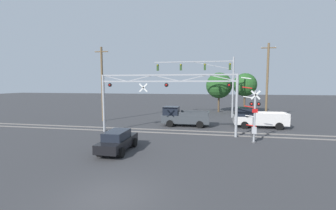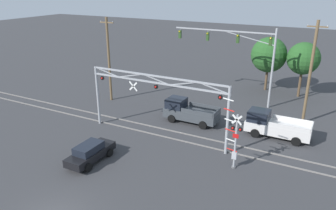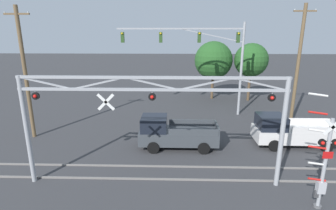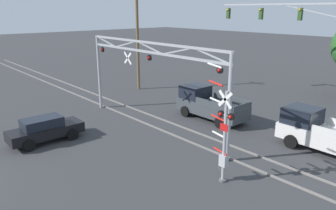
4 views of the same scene
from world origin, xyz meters
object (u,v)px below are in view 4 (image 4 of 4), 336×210
traffic_signal_span (311,31)px  pickup_truck_lead (208,104)px  crossing_signal_mast (223,138)px  crossing_gantry (149,68)px  sedan_waiting (45,129)px  pickup_truck_following (325,133)px  utility_pole_left (138,39)px

traffic_signal_span → pickup_truck_lead: 9.91m
crossing_signal_mast → traffic_signal_span: bearing=103.5°
crossing_gantry → sedan_waiting: 7.46m
pickup_truck_following → pickup_truck_lead: bearing=-176.1°
pickup_truck_lead → sedan_waiting: (-3.43, -10.83, -0.26)m
sedan_waiting → utility_pole_left: (-7.45, 12.44, 4.19)m
crossing_signal_mast → crossing_gantry: bearing=166.8°
crossing_signal_mast → pickup_truck_following: (1.59, 7.00, -1.09)m
crossing_gantry → crossing_signal_mast: crossing_gantry is taller
traffic_signal_span → utility_pole_left: bearing=-156.3°
crossing_gantry → pickup_truck_following: crossing_gantry is taller
pickup_truck_following → utility_pole_left: 19.59m
crossing_gantry → crossing_signal_mast: (7.74, -1.82, -2.01)m
pickup_truck_following → utility_pole_left: utility_pole_left is taller
pickup_truck_lead → utility_pole_left: utility_pole_left is taller
utility_pole_left → sedan_waiting: bearing=-59.1°
sedan_waiting → crossing_signal_mast: bearing=23.5°
crossing_signal_mast → pickup_truck_following: crossing_signal_mast is taller
crossing_signal_mast → utility_pole_left: bearing=155.4°
pickup_truck_lead → sedan_waiting: pickup_truck_lead is taller
crossing_signal_mast → utility_pole_left: (-17.57, 8.05, 2.84)m
crossing_signal_mast → sedan_waiting: size_ratio=1.26×
crossing_signal_mast → utility_pole_left: size_ratio=0.57×
traffic_signal_span → crossing_signal_mast: bearing=-76.5°
crossing_signal_mast → pickup_truck_lead: (-6.70, 6.43, -1.09)m
crossing_gantry → pickup_truck_lead: bearing=77.2°
traffic_signal_span → sedan_waiting: size_ratio=2.70×
crossing_gantry → crossing_signal_mast: size_ratio=2.44×
pickup_truck_lead → sedan_waiting: size_ratio=1.25×
crossing_gantry → crossing_signal_mast: bearing=-13.2°
traffic_signal_span → sedan_waiting: 20.54m
crossing_signal_mast → pickup_truck_lead: crossing_signal_mast is taller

